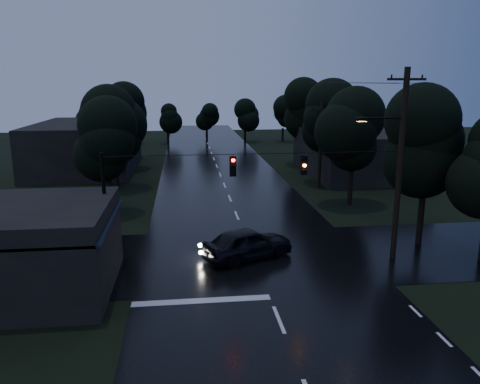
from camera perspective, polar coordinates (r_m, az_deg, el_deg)
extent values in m
cube|color=black|center=(42.87, -1.90, 0.81)|extent=(12.00, 120.00, 0.02)
cube|color=black|center=(25.70, 1.62, -7.87)|extent=(60.00, 9.00, 0.02)
cube|color=black|center=(22.51, -23.20, -3.49)|extent=(6.00, 7.00, 0.12)
cube|color=black|center=(21.84, -15.62, -3.38)|extent=(0.30, 7.00, 0.15)
cylinder|color=black|center=(19.67, -17.19, -10.64)|extent=(0.10, 0.10, 3.00)
cylinder|color=black|center=(25.21, -14.84, -5.14)|extent=(0.10, 0.10, 3.00)
cube|color=#FFB766|center=(20.66, -16.25, -6.43)|extent=(0.06, 1.60, 0.50)
cube|color=#FFB766|center=(23.19, -15.20, -4.19)|extent=(0.06, 1.20, 0.50)
cube|color=black|center=(49.47, 14.09, 4.69)|extent=(10.00, 14.00, 4.40)
cube|color=black|center=(53.17, -18.18, 5.34)|extent=(10.00, 16.00, 5.00)
cylinder|color=black|center=(25.61, 18.90, 2.96)|extent=(0.30, 0.30, 10.00)
cube|color=black|center=(25.25, 19.67, 12.82)|extent=(2.00, 0.12, 0.12)
cylinder|color=black|center=(24.85, 17.03, 8.62)|extent=(2.20, 0.10, 0.10)
cube|color=black|center=(24.43, 14.63, 8.58)|extent=(0.60, 0.25, 0.18)
cube|color=#FFB266|center=(24.44, 14.62, 8.35)|extent=(0.45, 0.18, 0.03)
cylinder|color=black|center=(41.80, 9.76, 5.52)|extent=(0.30, 0.30, 7.50)
cube|color=black|center=(41.50, 9.94, 9.84)|extent=(2.00, 0.12, 0.12)
cylinder|color=black|center=(23.88, -16.08, -2.49)|extent=(0.18, 0.18, 6.00)
cylinder|color=black|center=(23.24, 2.08, 4.68)|extent=(15.00, 0.03, 0.03)
cube|color=black|center=(23.18, -0.87, 3.16)|extent=(0.32, 0.25, 1.00)
sphere|color=#FF0C07|center=(23.03, -0.83, 3.09)|extent=(0.18, 0.18, 0.18)
cube|color=black|center=(23.82, 7.79, 3.31)|extent=(0.32, 0.25, 1.00)
sphere|color=orange|center=(23.68, 7.88, 3.25)|extent=(0.18, 0.18, 0.18)
cylinder|color=black|center=(29.26, 21.13, -3.24)|extent=(0.36, 0.36, 2.80)
sphere|color=black|center=(28.53, 21.70, 3.32)|extent=(4.48, 4.48, 4.48)
sphere|color=black|center=(28.37, 21.90, 5.71)|extent=(4.48, 4.48, 4.48)
sphere|color=black|center=(28.25, 22.12, 8.12)|extent=(4.48, 4.48, 4.48)
cylinder|color=black|center=(35.07, -15.56, -0.46)|extent=(0.36, 0.36, 2.45)
sphere|color=black|center=(34.51, -15.87, 4.34)|extent=(3.92, 3.92, 3.92)
sphere|color=black|center=(34.37, -15.98, 6.07)|extent=(3.92, 3.92, 3.92)
sphere|color=black|center=(34.26, -16.09, 7.81)|extent=(3.92, 3.92, 3.92)
cylinder|color=black|center=(42.88, -14.81, 2.16)|extent=(0.36, 0.36, 2.62)
sphere|color=black|center=(42.40, -15.07, 6.39)|extent=(4.20, 4.20, 4.20)
sphere|color=black|center=(42.29, -15.16, 7.90)|extent=(4.20, 4.20, 4.20)
sphere|color=black|center=(42.20, -15.26, 9.42)|extent=(4.20, 4.20, 4.20)
cylinder|color=black|center=(52.71, -14.03, 4.33)|extent=(0.36, 0.36, 2.80)
sphere|color=black|center=(52.31, -14.24, 8.01)|extent=(4.48, 4.48, 4.48)
sphere|color=black|center=(52.22, -14.32, 9.32)|extent=(4.48, 4.48, 4.48)
sphere|color=black|center=(52.16, -14.39, 10.63)|extent=(4.48, 4.48, 4.48)
cylinder|color=black|center=(36.84, 13.29, 0.46)|extent=(0.36, 0.36, 2.62)
sphere|color=black|center=(36.28, 13.55, 5.37)|extent=(4.20, 4.20, 4.20)
sphere|color=black|center=(36.15, 13.65, 7.14)|extent=(4.20, 4.20, 4.20)
sphere|color=black|center=(36.05, 13.75, 8.92)|extent=(4.20, 4.20, 4.20)
cylinder|color=black|center=(44.43, 10.53, 2.88)|extent=(0.36, 0.36, 2.80)
sphere|color=black|center=(43.95, 10.72, 7.24)|extent=(4.48, 4.48, 4.48)
sphere|color=black|center=(43.85, 10.78, 8.80)|extent=(4.48, 4.48, 4.48)
sphere|color=black|center=(43.77, 10.85, 10.36)|extent=(4.48, 4.48, 4.48)
cylinder|color=black|center=(54.06, 8.02, 4.91)|extent=(0.36, 0.36, 2.97)
sphere|color=black|center=(53.66, 8.14, 8.73)|extent=(4.76, 4.76, 4.76)
sphere|color=black|center=(53.57, 8.19, 10.08)|extent=(4.76, 4.76, 4.76)
sphere|color=black|center=(53.52, 8.23, 11.45)|extent=(4.76, 4.76, 4.76)
imported|color=black|center=(25.19, 0.93, -6.27)|extent=(5.35, 3.81, 1.69)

